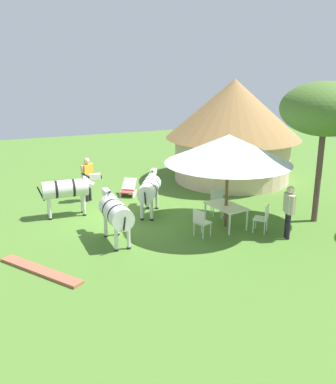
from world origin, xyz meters
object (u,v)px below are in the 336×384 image
at_px(standing_watcher, 87,175).
at_px(acacia_tree_behind_hut, 325,109).
at_px(thatched_hut, 233,127).
at_px(guest_beside_umbrella, 289,207).
at_px(zebra_nearest_camera, 116,213).
at_px(patio_chair_east_end, 201,221).
at_px(patio_chair_near_hut, 263,217).
at_px(shade_umbrella, 228,149).
at_px(zebra_toward_hut, 67,189).
at_px(zebra_by_umbrella, 150,189).
at_px(patio_chair_near_lawn, 217,200).
at_px(patio_dining_table, 226,208).
at_px(striped_lounge_chair, 129,189).

bearing_deg(standing_watcher, acacia_tree_behind_hut, 109.61).
distance_m(thatched_hut, guest_beside_umbrella, 7.14).
bearing_deg(zebra_nearest_camera, standing_watcher, 87.96).
distance_m(patio_chair_east_end, acacia_tree_behind_hut, 5.38).
relative_size(patio_chair_near_hut, zebra_nearest_camera, 0.41).
distance_m(patio_chair_near_hut, zebra_nearest_camera, 4.71).
height_order(patio_chair_east_end, guest_beside_umbrella, guest_beside_umbrella).
distance_m(shade_umbrella, zebra_toward_hut, 5.79).
bearing_deg(zebra_toward_hut, acacia_tree_behind_hut, 66.26).
bearing_deg(guest_beside_umbrella, patio_chair_near_hut, 46.00).
height_order(standing_watcher, zebra_by_umbrella, standing_watcher).
relative_size(thatched_hut, patio_chair_near_lawn, 6.72).
bearing_deg(shade_umbrella, standing_watcher, -140.49).
relative_size(patio_dining_table, striped_lounge_chair, 1.60).
relative_size(patio_chair_east_end, acacia_tree_behind_hut, 0.19).
distance_m(guest_beside_umbrella, acacia_tree_behind_hut, 3.46).
relative_size(shade_umbrella, standing_watcher, 2.35).
xyz_separation_m(patio_dining_table, patio_chair_east_end, (0.47, -1.15, -0.13)).
distance_m(thatched_hut, patio_chair_near_hut, 6.72).
bearing_deg(shade_umbrella, patio_chair_near_lawn, 165.07).
bearing_deg(zebra_by_umbrella, thatched_hut, 59.46).
relative_size(patio_chair_near_lawn, zebra_by_umbrella, 0.44).
xyz_separation_m(shade_umbrella, patio_chair_east_end, (0.47, -1.15, -2.11)).
bearing_deg(zebra_by_umbrella, acacia_tree_behind_hut, -0.54).
height_order(zebra_by_umbrella, zebra_toward_hut, zebra_toward_hut).
bearing_deg(shade_umbrella, patio_chair_near_hut, 44.96).
bearing_deg(patio_chair_near_hut, acacia_tree_behind_hut, -39.59).
relative_size(patio_chair_east_end, zebra_by_umbrella, 0.44).
height_order(patio_chair_east_end, zebra_toward_hut, zebra_toward_hut).
bearing_deg(patio_chair_east_end, zebra_nearest_camera, -124.81).
bearing_deg(zebra_toward_hut, shade_umbrella, 58.85).
height_order(shade_umbrella, zebra_nearest_camera, shade_umbrella).
distance_m(guest_beside_umbrella, zebra_nearest_camera, 5.28).
height_order(thatched_hut, patio_chair_east_end, thatched_hut).
height_order(shade_umbrella, standing_watcher, shade_umbrella).
relative_size(patio_chair_near_hut, acacia_tree_behind_hut, 0.19).
distance_m(shade_umbrella, patio_chair_near_hut, 2.45).
relative_size(thatched_hut, zebra_toward_hut, 2.69).
bearing_deg(patio_chair_east_end, thatched_hut, 120.30).
bearing_deg(zebra_nearest_camera, striped_lounge_chair, 67.44).
height_order(guest_beside_umbrella, zebra_toward_hut, guest_beside_umbrella).
bearing_deg(shade_umbrella, zebra_by_umbrella, -138.22).
xyz_separation_m(standing_watcher, zebra_nearest_camera, (4.33, -0.06, -0.09)).
distance_m(patio_chair_east_end, zebra_by_umbrella, 2.75).
xyz_separation_m(zebra_by_umbrella, acacia_tree_behind_hut, (2.81, 5.02, 2.87)).
relative_size(shade_umbrella, striped_lounge_chair, 4.26).
xyz_separation_m(thatched_hut, patio_chair_east_end, (5.62, -4.30, -1.92)).
xyz_separation_m(guest_beside_umbrella, standing_watcher, (-6.02, -4.94, 0.02)).
bearing_deg(patio_chair_near_hut, standing_watcher, 85.52).
bearing_deg(shade_umbrella, striped_lounge_chair, -156.27).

